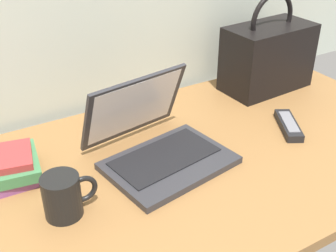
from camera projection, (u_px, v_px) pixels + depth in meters
desk at (167, 171)px, 1.11m from camera, size 1.60×0.76×0.03m
laptop at (156, 142)px, 1.12m from camera, size 0.35×0.34×0.21m
coffee_mug at (63, 195)px, 0.93m from camera, size 0.12×0.08×0.10m
remote_control_near at (288, 125)px, 1.26m from camera, size 0.12×0.16×0.02m
handbag at (268, 56)px, 1.45m from camera, size 0.31×0.18×0.33m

